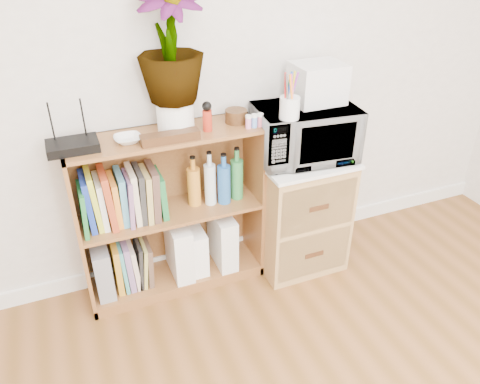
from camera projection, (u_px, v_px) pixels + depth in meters
skirting_board at (224, 247)px, 3.01m from camera, size 4.00×0.02×0.10m
bookshelf at (172, 214)px, 2.56m from camera, size 1.00×0.30×0.95m
wicker_unit at (298, 212)px, 2.81m from camera, size 0.50×0.45×0.70m
microwave at (304, 133)px, 2.54m from camera, size 0.57×0.41×0.29m
pen_cup at (290, 108)px, 2.30m from camera, size 0.10×0.10×0.11m
small_appliance at (317, 83)px, 2.48m from camera, size 0.27×0.22×0.21m
router at (73, 146)px, 2.15m from camera, size 0.23×0.16×0.04m
white_bowl at (128, 139)px, 2.23m from camera, size 0.13×0.13×0.03m
plant_pot at (175, 116)px, 2.32m from camera, size 0.18×0.18×0.16m
potted_plant at (170, 42)px, 2.14m from camera, size 0.31×0.31×0.56m
trinket_box at (170, 137)px, 2.23m from camera, size 0.28×0.07×0.05m
kokeshi_doll at (207, 121)px, 2.33m from camera, size 0.05×0.05×0.11m
wooden_bowl at (236, 116)px, 2.44m from camera, size 0.12×0.12×0.07m
paint_jars at (254, 122)px, 2.38m from camera, size 0.11×0.04×0.06m
file_box at (102, 268)px, 2.56m from camera, size 0.09×0.24×0.30m
magazine_holder_left at (179, 248)px, 2.68m from camera, size 0.11×0.27×0.34m
magazine_holder_mid at (196, 249)px, 2.73m from camera, size 0.09×0.22×0.28m
magazine_holder_right at (222, 238)px, 2.77m from camera, size 0.11×0.27×0.33m
cookbooks at (122, 198)px, 2.40m from camera, size 0.43×0.20×0.31m
liquor_bottles at (216, 178)px, 2.56m from camera, size 0.31×0.07×0.31m
lower_books at (131, 263)px, 2.62m from camera, size 0.21×0.19×0.29m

